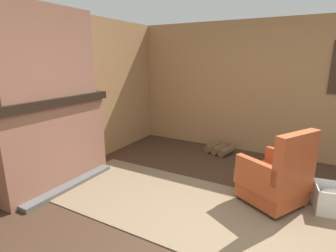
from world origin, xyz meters
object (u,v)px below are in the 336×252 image
armchair (276,179)px  laundry_basket (335,199)px  storage_case (57,90)px  firewood_stack (219,149)px  oil_lamp_vase (6,93)px

armchair → laundry_basket: size_ratio=2.02×
laundry_basket → storage_case: (-3.51, -0.94, 1.18)m
laundry_basket → storage_case: bearing=-165.1°
armchair → firewood_stack: armchair is taller
armchair → storage_case: storage_case is taller
laundry_basket → storage_case: 3.82m
laundry_basket → oil_lamp_vase: bearing=-155.0°
oil_lamp_vase → storage_case: bearing=90.0°
laundry_basket → oil_lamp_vase: (-3.51, -1.64, 1.22)m
firewood_stack → oil_lamp_vase: (-1.68, -2.91, 1.31)m
oil_lamp_vase → armchair: bearing=26.7°
laundry_basket → oil_lamp_vase: 4.06m
firewood_stack → storage_case: 3.05m
armchair → laundry_basket: armchair is taller
firewood_stack → storage_case: (-1.68, -2.21, 1.27)m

